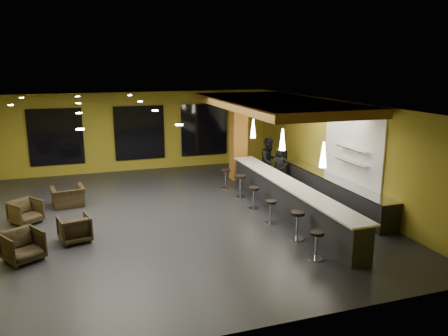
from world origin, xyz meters
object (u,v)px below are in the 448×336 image
object	(u,v)px
staff_c	(282,167)
pendant_0	(323,155)
staff_a	(279,170)
column	(238,138)
bar_stool_4	(240,183)
bar_stool_0	(316,242)
bar_stool_5	(226,176)
pendant_2	(253,129)
bar_counter	(287,199)
staff_b	(269,161)
armchair_b	(74,229)
bar_stool_2	(271,209)
prep_counter	(333,191)
pendant_1	(282,139)
armchair_a	(23,246)
bar_stool_3	(254,195)
armchair_c	(26,212)
bar_stool_1	(297,222)
armchair_d	(68,197)

from	to	relation	value
staff_c	pendant_0	bearing A→B (deg)	-117.75
staff_a	staff_c	size ratio (longest dim) A/B	1.10
column	bar_stool_4	world-z (taller)	column
bar_stool_0	bar_stool_5	distance (m)	6.65
pendant_0	pendant_2	bearing A→B (deg)	90.00
bar_counter	staff_b	xyz separation A→B (m)	(0.93, 3.53, 0.43)
armchair_b	bar_stool_2	world-z (taller)	armchair_b
column	staff_a	size ratio (longest dim) A/B	2.08
pendant_0	column	bearing A→B (deg)	90.00
bar_stool_5	staff_a	bearing A→B (deg)	-32.19
bar_stool_5	prep_counter	bearing A→B (deg)	-44.44
pendant_1	armchair_b	xyz separation A→B (m)	(-6.50, -0.70, -1.98)
staff_c	bar_stool_2	size ratio (longest dim) A/B	2.14
armchair_a	bar_stool_3	size ratio (longest dim) A/B	1.14
bar_stool_5	armchair_b	bearing A→B (deg)	-147.06
armchair_b	bar_stool_0	bearing A→B (deg)	138.64
pendant_0	pendant_1	xyz separation A→B (m)	(0.00, 2.50, 0.00)
column	bar_stool_3	bearing A→B (deg)	-102.41
staff_c	bar_stool_5	bearing A→B (deg)	159.09
staff_a	bar_stool_4	size ratio (longest dim) A/B	2.06
prep_counter	armchair_a	size ratio (longest dim) A/B	7.10
bar_counter	staff_a	world-z (taller)	staff_a
staff_c	armchair_c	world-z (taller)	staff_c
bar_counter	pendant_1	bearing A→B (deg)	90.00
staff_c	bar_stool_1	bearing A→B (deg)	-124.82
staff_c	bar_stool_2	distance (m)	4.30
staff_b	staff_c	xyz separation A→B (m)	(0.35, -0.42, -0.17)
pendant_1	armchair_d	world-z (taller)	pendant_1
staff_a	staff_b	xyz separation A→B (m)	(0.15, 1.23, 0.09)
bar_stool_4	bar_stool_1	bearing A→B (deg)	-88.34
bar_stool_1	bar_stool_3	distance (m)	2.80
pendant_2	armchair_a	xyz separation A→B (m)	(-7.69, -4.08, -1.97)
column	bar_stool_4	distance (m)	2.86
prep_counter	staff_c	distance (m)	2.73
pendant_1	armchair_a	size ratio (longest dim) A/B	0.83
pendant_2	bar_stool_1	size ratio (longest dim) A/B	0.87
column	armchair_b	distance (m)	8.20
staff_c	bar_stool_4	size ratio (longest dim) A/B	1.86
pendant_2	armchair_c	xyz separation A→B (m)	(-7.90, -1.31, -1.98)
bar_stool_1	bar_stool_2	bearing A→B (deg)	96.92
armchair_a	bar_stool_2	distance (m)	6.85
bar_stool_1	bar_stool_4	distance (m)	4.14
pendant_1	staff_c	bearing A→B (deg)	63.85
bar_stool_1	bar_stool_3	world-z (taller)	bar_stool_1
staff_b	armchair_c	size ratio (longest dim) A/B	2.33
prep_counter	bar_stool_0	distance (m)	4.71
column	pendant_0	bearing A→B (deg)	-90.00
armchair_d	bar_stool_5	xyz separation A→B (m)	(5.76, 0.38, 0.14)
column	armchair_b	xyz separation A→B (m)	(-6.50, -4.80, -1.38)
armchair_d	bar_stool_4	bearing A→B (deg)	163.33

